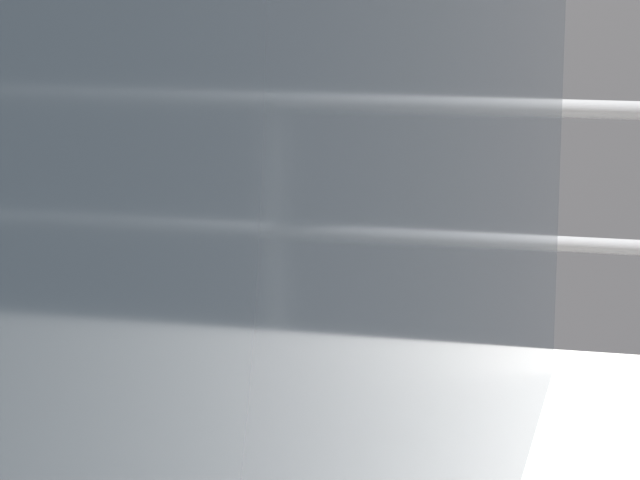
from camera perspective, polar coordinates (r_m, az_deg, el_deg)
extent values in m
cylinder|color=slate|center=(2.79, 7.25, -8.03)|extent=(0.07, 0.07, 1.12)
cylinder|color=#939699|center=(2.64, 7.66, 6.98)|extent=(0.17, 0.17, 0.34)
cube|color=black|center=(2.55, 7.43, 8.49)|extent=(0.09, 0.01, 0.07)
cube|color=red|center=(2.56, 7.35, 5.48)|extent=(0.10, 0.01, 0.09)
cylinder|color=#1E233F|center=(2.99, -3.80, -9.14)|extent=(0.15, 0.15, 0.87)
cylinder|color=#1E233F|center=(2.93, -0.03, -9.50)|extent=(0.15, 0.15, 0.87)
cube|color=maroon|center=(2.78, -2.04, 5.53)|extent=(0.45, 0.22, 0.65)
cylinder|color=maroon|center=(2.86, -7.30, 6.00)|extent=(0.09, 0.09, 0.62)
cylinder|color=maroon|center=(2.83, 4.01, 7.24)|extent=(0.09, 0.36, 0.59)
cylinder|color=gray|center=(4.68, 5.64, 5.43)|extent=(24.00, 0.06, 0.06)
cylinder|color=gray|center=(4.74, 5.53, 0.06)|extent=(24.00, 0.05, 0.05)
cylinder|color=gray|center=(4.75, 5.52, -0.52)|extent=(0.06, 0.06, 0.99)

